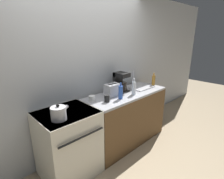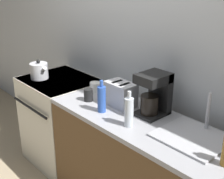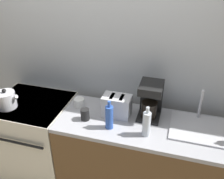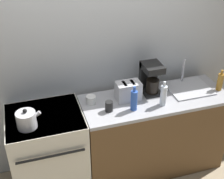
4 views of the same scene
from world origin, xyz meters
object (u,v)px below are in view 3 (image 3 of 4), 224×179
(toaster, at_px, (117,106))
(stove, at_px, (37,139))
(bottle_blue, at_px, (109,117))
(bottle_clear, at_px, (147,124))
(coffee_maker, at_px, (151,98))
(kettle, at_px, (6,100))
(cup_black, at_px, (85,114))
(cup_white, at_px, (79,102))

(toaster, bearing_deg, stove, -177.66)
(stove, bearing_deg, toaster, 2.34)
(bottle_blue, xyz_separation_m, bottle_clear, (0.31, -0.01, 0.00))
(toaster, xyz_separation_m, coffee_maker, (0.28, 0.09, 0.07))
(kettle, xyz_separation_m, bottle_blue, (1.00, -0.03, 0.03))
(kettle, xyz_separation_m, cup_black, (0.77, 0.02, -0.03))
(kettle, bearing_deg, bottle_clear, -1.47)
(cup_black, bearing_deg, kettle, -178.18)
(stove, relative_size, kettle, 4.18)
(kettle, height_order, bottle_clear, bottle_clear)
(cup_white, bearing_deg, cup_black, -53.57)
(bottle_blue, distance_m, bottle_clear, 0.31)
(coffee_maker, bearing_deg, bottle_clear, -86.86)
(stove, bearing_deg, cup_black, -9.54)
(stove, xyz_separation_m, bottle_clear, (1.15, -0.16, 0.56))
(toaster, height_order, cup_black, toaster)
(bottle_blue, relative_size, cup_white, 2.61)
(stove, xyz_separation_m, kettle, (-0.16, -0.13, 0.53))
(kettle, xyz_separation_m, coffee_maker, (1.29, 0.25, 0.09))
(kettle, height_order, bottle_blue, bottle_blue)
(coffee_maker, bearing_deg, cup_white, -176.09)
(bottle_clear, bearing_deg, coffee_maker, 93.14)
(bottle_blue, bearing_deg, kettle, 178.52)
(stove, distance_m, cup_black, 0.80)
(toaster, distance_m, cup_black, 0.28)
(bottle_clear, distance_m, cup_white, 0.72)
(stove, xyz_separation_m, coffee_maker, (1.14, 0.12, 0.62))
(toaster, xyz_separation_m, cup_white, (-0.38, 0.04, -0.06))
(kettle, bearing_deg, coffee_maker, 10.97)
(coffee_maker, distance_m, bottle_blue, 0.41)
(toaster, bearing_deg, bottle_clear, -33.71)
(bottle_clear, height_order, cup_black, bottle_clear)
(toaster, bearing_deg, cup_white, 173.50)
(stove, height_order, toaster, toaster)
(kettle, height_order, coffee_maker, coffee_maker)
(bottle_clear, relative_size, cup_black, 2.52)
(bottle_blue, xyz_separation_m, cup_white, (-0.37, 0.23, -0.07))
(cup_black, bearing_deg, coffee_maker, 23.37)
(stove, distance_m, cup_white, 0.69)
(cup_white, bearing_deg, kettle, -162.09)
(coffee_maker, distance_m, bottle_clear, 0.29)
(bottle_clear, bearing_deg, bottle_blue, 178.56)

